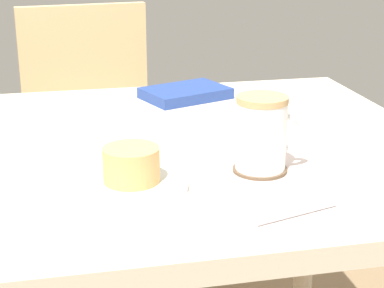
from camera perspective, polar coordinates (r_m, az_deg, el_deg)
dining_table at (r=1.17m, az=-5.21°, el=-4.03°), size 1.11×0.85×0.75m
wooden_chair at (r=1.94m, az=-8.59°, el=0.07°), size 0.47×0.47×0.89m
placemat at (r=0.97m, az=0.50°, el=-3.43°), size 0.40×0.34×0.00m
pastry_plate at (r=0.95m, az=-5.35°, el=-3.63°), size 0.17×0.17×0.01m
pastry at (r=0.93m, az=-5.41°, el=-1.83°), size 0.08×0.08×0.05m
coffee_coaster at (r=1.01m, az=6.05°, el=-2.27°), size 0.09×0.09×0.00m
coffee_mug at (r=1.00m, az=6.30°, el=1.00°), size 0.11×0.08×0.12m
teaspoon at (r=0.87m, az=9.32°, el=-6.04°), size 0.13×0.05×0.01m
small_book at (r=1.44m, az=-0.59°, el=4.54°), size 0.21×0.18×0.02m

